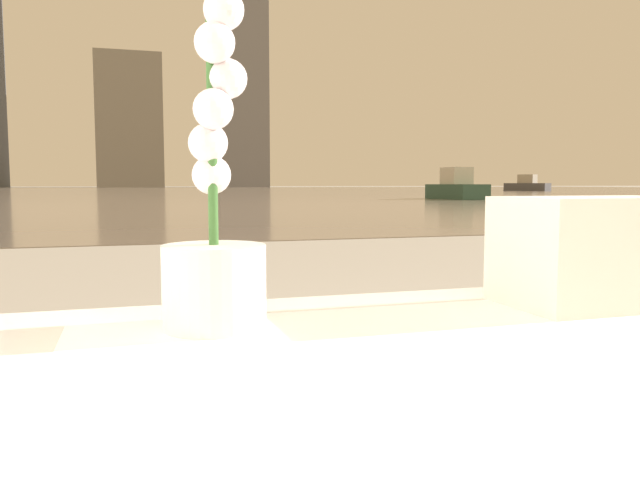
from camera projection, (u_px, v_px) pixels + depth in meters
name	position (u px, v px, depth m)	size (l,w,h in m)	color
potted_orchid	(215.00, 230.00, 0.77)	(0.13, 0.13, 0.41)	silver
towel_stack	(600.00, 251.00, 0.93)	(0.28, 0.18, 0.16)	silver
harbor_water	(136.00, 191.00, 59.25)	(180.00, 110.00, 0.01)	gray
harbor_boat_1	(456.00, 188.00, 26.25)	(1.37, 3.61, 1.34)	#335647
harbor_boat_2	(527.00, 185.00, 57.04)	(3.11, 4.12, 1.49)	#4C4C51
skyline_tower_2	(129.00, 123.00, 111.47)	(11.16, 12.38, 23.09)	gray
skyline_tower_3	(239.00, 36.00, 115.79)	(9.14, 10.75, 56.20)	slate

